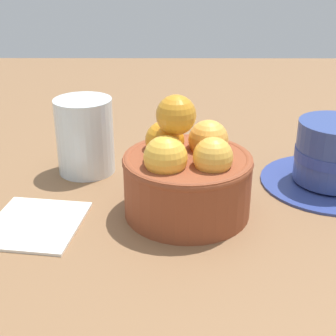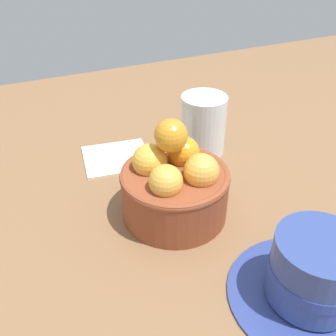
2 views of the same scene
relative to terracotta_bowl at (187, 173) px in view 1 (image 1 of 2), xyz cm
name	(u,v)px [view 1 (image 1 of 2)]	position (x,y,z in cm)	size (l,w,h in cm)	color
ground_plane	(186,229)	(0.02, 0.07, -6.72)	(158.65, 108.39, 4.36)	brown
terracotta_bowl	(187,173)	(0.00, 0.00, 0.00)	(13.49, 13.49, 12.92)	brown
coffee_cup	(333,158)	(-6.92, 17.44, -1.15)	(16.38, 16.38, 7.78)	navy
water_glass	(85,136)	(-10.55, -12.25, 0.14)	(7.07, 7.07, 9.37)	silver
folded_napkin	(35,223)	(2.86, -15.51, -4.24)	(10.05, 9.09, 0.60)	white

